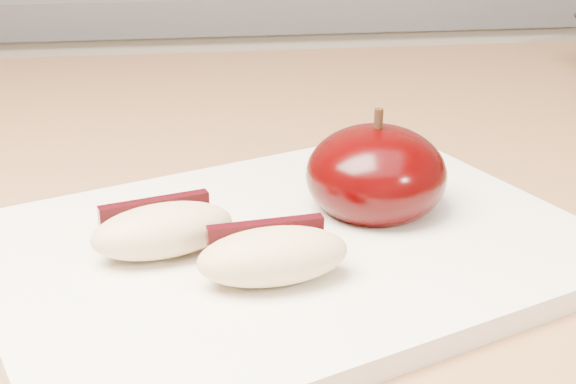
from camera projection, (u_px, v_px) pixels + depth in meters
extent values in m
cube|color=silver|center=(257.00, 262.00, 1.35)|extent=(2.40, 0.60, 0.90)
cube|color=#946440|center=(343.00, 188.00, 0.54)|extent=(1.64, 0.64, 0.04)
cube|color=silver|center=(288.00, 248.00, 0.40)|extent=(0.35, 0.31, 0.01)
ellipsoid|color=black|center=(376.00, 175.00, 0.43)|extent=(0.08, 0.08, 0.05)
cylinder|color=black|center=(379.00, 119.00, 0.42)|extent=(0.00, 0.00, 0.01)
ellipsoid|color=tan|center=(163.00, 230.00, 0.38)|extent=(0.08, 0.05, 0.03)
cube|color=black|center=(155.00, 220.00, 0.39)|extent=(0.05, 0.02, 0.02)
ellipsoid|color=tan|center=(273.00, 256.00, 0.36)|extent=(0.07, 0.04, 0.03)
cube|color=black|center=(266.00, 244.00, 0.37)|extent=(0.05, 0.01, 0.02)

